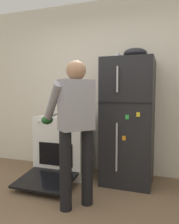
% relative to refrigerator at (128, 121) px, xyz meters
% --- Properties ---
extents(kitchen_wall_back, '(6.00, 0.10, 2.70)m').
position_rel_refrigerator_xyz_m(kitchen_wall_back, '(-0.42, 0.38, 0.49)').
color(kitchen_wall_back, silver).
rests_on(kitchen_wall_back, ground).
extents(refrigerator, '(0.68, 0.72, 1.72)m').
position_rel_refrigerator_xyz_m(refrigerator, '(0.00, 0.00, 0.00)').
color(refrigerator, black).
rests_on(refrigerator, ground).
extents(stove_range, '(0.76, 1.22, 0.92)m').
position_rel_refrigerator_xyz_m(stove_range, '(-0.98, -0.02, -0.42)').
color(stove_range, white).
rests_on(stove_range, ground).
extents(person_cook, '(0.67, 0.70, 1.60)m').
position_rel_refrigerator_xyz_m(person_cook, '(-0.43, -0.89, 0.09)').
color(person_cook, black).
rests_on(person_cook, ground).
extents(red_pot, '(0.33, 0.23, 0.12)m').
position_rel_refrigerator_xyz_m(red_pot, '(-0.82, -0.05, 0.11)').
color(red_pot, red).
rests_on(red_pot, stove_range).
extents(coffee_mug, '(0.11, 0.08, 0.10)m').
position_rel_refrigerator_xyz_m(coffee_mug, '(-0.18, 0.05, 0.91)').
color(coffee_mug, silver).
rests_on(coffee_mug, refrigerator).
extents(mixing_bowl, '(0.32, 0.32, 0.14)m').
position_rel_refrigerator_xyz_m(mixing_bowl, '(0.08, 0.00, 0.93)').
color(mixing_bowl, black).
rests_on(mixing_bowl, refrigerator).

